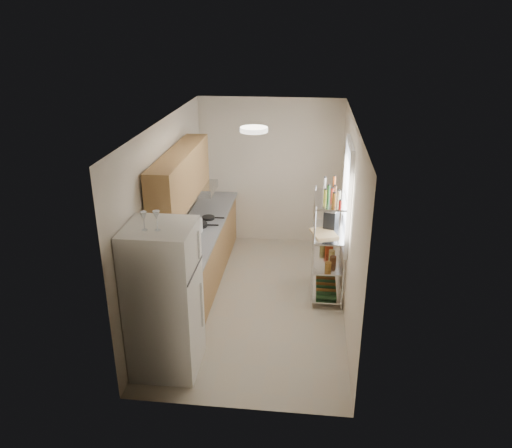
{
  "coord_description": "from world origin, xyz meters",
  "views": [
    {
      "loc": [
        0.69,
        -6.28,
        3.82
      ],
      "look_at": [
        -0.04,
        0.25,
        1.1
      ],
      "focal_mm": 35.0,
      "sensor_mm": 36.0,
      "label": 1
    }
  ],
  "objects": [
    {
      "name": "room",
      "position": [
        0.0,
        0.0,
        1.3
      ],
      "size": [
        2.52,
        4.42,
        2.62
      ],
      "color": "#AA9F8A",
      "rests_on": "ground"
    },
    {
      "name": "counter_run",
      "position": [
        -0.92,
        0.44,
        0.45
      ],
      "size": [
        0.63,
        3.51,
        0.9
      ],
      "color": "#A67A46",
      "rests_on": "ground"
    },
    {
      "name": "upper_cabinets",
      "position": [
        -1.05,
        0.1,
        1.81
      ],
      "size": [
        0.33,
        2.2,
        0.72
      ],
      "primitive_type": "cube",
      "color": "#A67A46",
      "rests_on": "room"
    },
    {
      "name": "range_hood",
      "position": [
        -1.0,
        0.9,
        1.39
      ],
      "size": [
        0.5,
        0.6,
        0.12
      ],
      "primitive_type": "cube",
      "color": "#B7BABC",
      "rests_on": "room"
    },
    {
      "name": "window",
      "position": [
        1.23,
        0.35,
        1.55
      ],
      "size": [
        0.06,
        1.0,
        1.46
      ],
      "primitive_type": "cube",
      "color": "white",
      "rests_on": "room"
    },
    {
      "name": "bakers_rack",
      "position": [
        1.0,
        0.3,
        1.11
      ],
      "size": [
        0.45,
        0.9,
        1.73
      ],
      "color": "silver",
      "rests_on": "ground"
    },
    {
      "name": "ceiling_dome",
      "position": [
        0.0,
        -0.3,
        2.57
      ],
      "size": [
        0.34,
        0.34,
        0.05
      ],
      "primitive_type": "cylinder",
      "color": "white",
      "rests_on": "room"
    },
    {
      "name": "refrigerator",
      "position": [
        -0.87,
        -1.58,
        0.89
      ],
      "size": [
        0.74,
        0.74,
        1.79
      ],
      "primitive_type": "cube",
      "color": "silver",
      "rests_on": "ground"
    },
    {
      "name": "wine_glass_a",
      "position": [
        -0.84,
        -1.68,
        1.9
      ],
      "size": [
        0.08,
        0.08,
        0.21
      ],
      "primitive_type": null,
      "color": "silver",
      "rests_on": "refrigerator"
    },
    {
      "name": "wine_glass_b",
      "position": [
        -0.98,
        -1.69,
        1.89
      ],
      "size": [
        0.07,
        0.07,
        0.2
      ],
      "primitive_type": null,
      "color": "silver",
      "rests_on": "refrigerator"
    },
    {
      "name": "rice_cooker",
      "position": [
        -0.96,
        0.35,
        1.0
      ],
      "size": [
        0.24,
        0.24,
        0.19
      ],
      "primitive_type": "cylinder",
      "color": "white",
      "rests_on": "counter_run"
    },
    {
      "name": "frying_pan_large",
      "position": [
        -0.95,
        0.55,
        0.92
      ],
      "size": [
        0.29,
        0.29,
        0.05
      ],
      "primitive_type": "cylinder",
      "rotation": [
        0.0,
        0.0,
        0.05
      ],
      "color": "black",
      "rests_on": "counter_run"
    },
    {
      "name": "frying_pan_small",
      "position": [
        -0.86,
        0.86,
        0.92
      ],
      "size": [
        0.21,
        0.21,
        0.04
      ],
      "primitive_type": "cylinder",
      "rotation": [
        0.0,
        0.0,
        0.05
      ],
      "color": "black",
      "rests_on": "counter_run"
    },
    {
      "name": "cutting_board",
      "position": [
        0.93,
        0.2,
        1.02
      ],
      "size": [
        0.42,
        0.48,
        0.03
      ],
      "primitive_type": "cube",
      "rotation": [
        0.0,
        0.0,
        0.33
      ],
      "color": "tan",
      "rests_on": "bakers_rack"
    },
    {
      "name": "espresso_machine",
      "position": [
        1.03,
        0.43,
        1.16
      ],
      "size": [
        0.24,
        0.3,
        0.3
      ],
      "primitive_type": "cube",
      "rotation": [
        0.0,
        0.0,
        -0.3
      ],
      "color": "black",
      "rests_on": "bakers_rack"
    },
    {
      "name": "storage_bag",
      "position": [
        1.02,
        0.59,
        0.64
      ],
      "size": [
        0.13,
        0.16,
        0.17
      ],
      "primitive_type": "cube",
      "rotation": [
        0.0,
        0.0,
        0.23
      ],
      "color": "#AB3515",
      "rests_on": "bakers_rack"
    }
  ]
}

